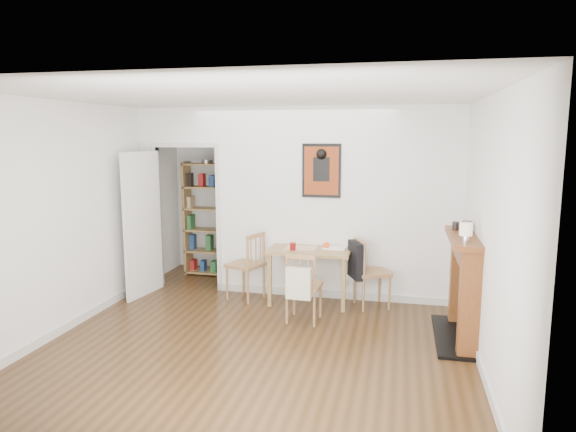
% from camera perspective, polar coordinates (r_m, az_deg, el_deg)
% --- Properties ---
extents(ground, '(5.20, 5.20, 0.00)m').
position_cam_1_polar(ground, '(6.04, -2.30, -12.58)').
color(ground, '#4D3018').
rests_on(ground, ground).
extents(room_shell, '(5.20, 5.20, 5.20)m').
position_cam_1_polar(room_shell, '(6.97, 1.27, 1.38)').
color(room_shell, white).
rests_on(room_shell, ground).
extents(dining_table, '(1.08, 0.69, 0.74)m').
position_cam_1_polar(dining_table, '(6.82, 2.47, -4.38)').
color(dining_table, olive).
rests_on(dining_table, ground).
extents(chair_left, '(0.60, 0.60, 0.93)m').
position_cam_1_polar(chair_left, '(7.04, -4.76, -5.50)').
color(chair_left, '#A06D4A').
rests_on(chair_left, ground).
extents(chair_right, '(0.63, 0.59, 0.90)m').
position_cam_1_polar(chair_right, '(6.76, 9.17, -6.16)').
color(chair_right, '#A06D4A').
rests_on(chair_right, ground).
extents(chair_front, '(0.46, 0.51, 0.86)m').
position_cam_1_polar(chair_front, '(6.18, 1.76, -7.79)').
color(chair_front, '#A06D4A').
rests_on(chair_front, ground).
extents(bookshelf, '(0.76, 0.30, 1.81)m').
position_cam_1_polar(bookshelf, '(8.25, -8.82, -0.39)').
color(bookshelf, olive).
rests_on(bookshelf, ground).
extents(fireplace, '(0.45, 1.25, 1.16)m').
position_cam_1_polar(fireplace, '(5.94, 19.05, -7.19)').
color(fireplace, brown).
rests_on(fireplace, ground).
extents(red_glass, '(0.08, 0.08, 0.10)m').
position_cam_1_polar(red_glass, '(6.70, 0.55, -3.40)').
color(red_glass, maroon).
rests_on(red_glass, dining_table).
extents(orange_fruit, '(0.08, 0.08, 0.08)m').
position_cam_1_polar(orange_fruit, '(6.82, 4.26, -3.26)').
color(orange_fruit, '#FF4D0D').
rests_on(orange_fruit, dining_table).
extents(placemat, '(0.43, 0.32, 0.00)m').
position_cam_1_polar(placemat, '(6.82, 1.43, -3.57)').
color(placemat, beige).
rests_on(placemat, dining_table).
extents(notebook, '(0.31, 0.23, 0.01)m').
position_cam_1_polar(notebook, '(6.82, 5.18, -3.57)').
color(notebook, white).
rests_on(notebook, dining_table).
extents(mantel_lamp, '(0.13, 0.13, 0.20)m').
position_cam_1_polar(mantel_lamp, '(5.39, 19.16, -1.53)').
color(mantel_lamp, silver).
rests_on(mantel_lamp, fireplace).
extents(ceramic_jar_a, '(0.11, 0.11, 0.13)m').
position_cam_1_polar(ceramic_jar_a, '(5.96, 19.26, -1.15)').
color(ceramic_jar_a, black).
rests_on(ceramic_jar_a, fireplace).
extents(ceramic_jar_b, '(0.07, 0.07, 0.09)m').
position_cam_1_polar(ceramic_jar_b, '(6.10, 18.12, -1.04)').
color(ceramic_jar_b, black).
rests_on(ceramic_jar_b, fireplace).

